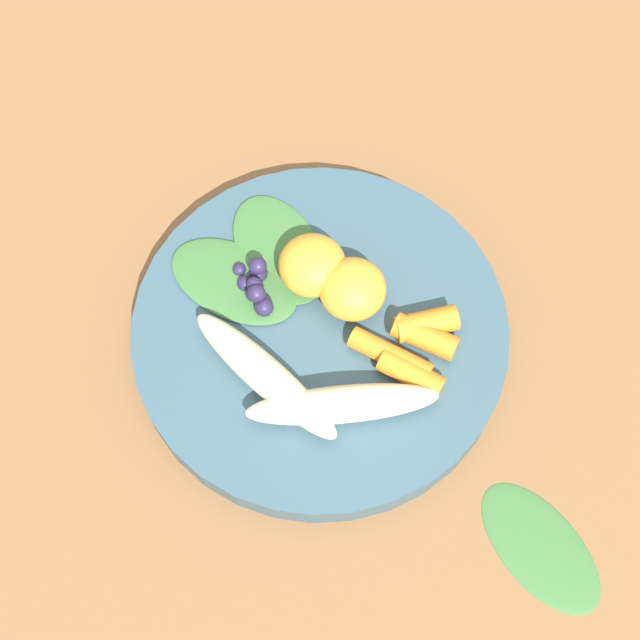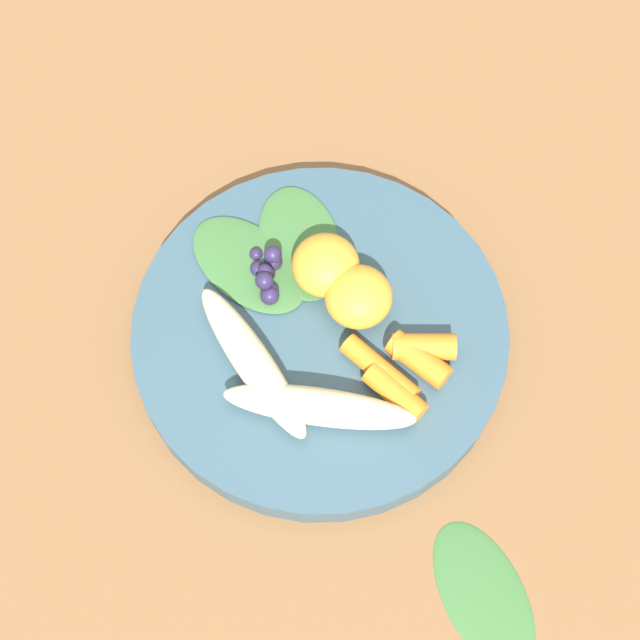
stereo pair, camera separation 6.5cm
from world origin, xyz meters
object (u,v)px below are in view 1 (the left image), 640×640
at_px(banana_peeled_left, 342,404).
at_px(kale_leaf_stray, 541,547).
at_px(banana_peeled_right, 265,375).
at_px(orange_segment_near, 312,265).
at_px(bowl, 320,333).

relative_size(banana_peeled_left, kale_leaf_stray, 1.29).
height_order(banana_peeled_right, orange_segment_near, orange_segment_near).
bearing_deg(kale_leaf_stray, orange_segment_near, -178.10).
relative_size(banana_peeled_right, kale_leaf_stray, 1.29).
height_order(banana_peeled_right, kale_leaf_stray, banana_peeled_right).
bearing_deg(kale_leaf_stray, banana_peeled_left, -160.36).
bearing_deg(kale_leaf_stray, banana_peeled_right, -157.32).
bearing_deg(bowl, banana_peeled_left, 15.43).
height_order(bowl, banana_peeled_left, banana_peeled_left).
relative_size(bowl, orange_segment_near, 5.54).
relative_size(banana_peeled_left, orange_segment_near, 2.68).
xyz_separation_m(banana_peeled_left, banana_peeled_right, (-0.02, -0.06, 0.00)).
xyz_separation_m(banana_peeled_right, kale_leaf_stray, (0.11, 0.20, -0.04)).
height_order(bowl, orange_segment_near, orange_segment_near).
bearing_deg(bowl, banana_peeled_right, -39.15).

